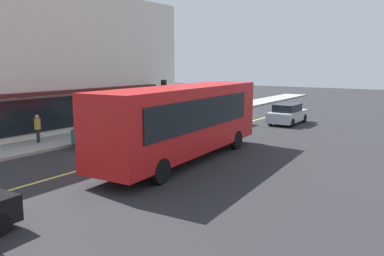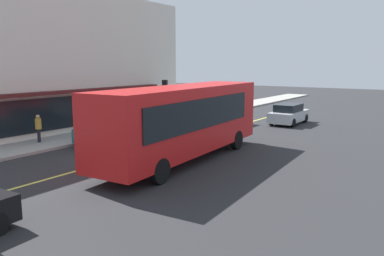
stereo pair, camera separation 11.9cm
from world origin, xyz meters
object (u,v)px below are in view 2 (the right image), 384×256
at_px(pedestrian_at_corner, 38,126).
at_px(pedestrian_near_storefront, 135,113).
at_px(car_teal, 113,130).
at_px(car_silver, 289,114).
at_px(traffic_light, 165,91).
at_px(bus, 184,119).

bearing_deg(pedestrian_at_corner, pedestrian_near_storefront, -11.40).
bearing_deg(car_teal, car_silver, -25.34).
relative_size(traffic_light, car_silver, 0.74).
distance_m(traffic_light, car_teal, 7.30).
xyz_separation_m(traffic_light, car_teal, (-6.91, -1.53, -1.79)).
distance_m(bus, car_teal, 6.09).
distance_m(traffic_light, pedestrian_near_storefront, 3.50).
bearing_deg(traffic_light, car_silver, -53.01).
height_order(traffic_light, pedestrian_near_storefront, traffic_light).
relative_size(bus, pedestrian_at_corner, 7.17).
bearing_deg(bus, traffic_light, 42.64).
distance_m(traffic_light, pedestrian_at_corner, 9.95).
height_order(traffic_light, pedestrian_at_corner, traffic_light).
height_order(car_silver, pedestrian_near_storefront, pedestrian_near_storefront).
relative_size(bus, pedestrian_near_storefront, 6.48).
distance_m(traffic_light, car_silver, 9.52).
height_order(bus, pedestrian_near_storefront, bus).
distance_m(bus, pedestrian_near_storefront, 8.93).
height_order(traffic_light, car_silver, traffic_light).
bearing_deg(pedestrian_near_storefront, traffic_light, -1.92).
relative_size(car_teal, pedestrian_at_corner, 2.78).
bearing_deg(pedestrian_at_corner, car_teal, -46.21).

